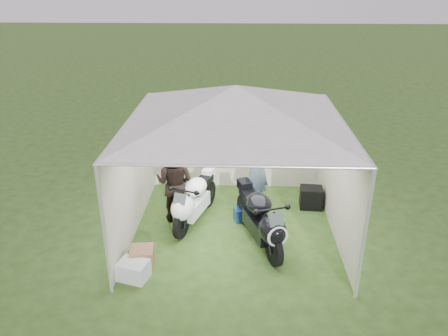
{
  "coord_description": "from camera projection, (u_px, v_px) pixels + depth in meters",
  "views": [
    {
      "loc": [
        0.06,
        -7.69,
        4.83
      ],
      "look_at": [
        -0.22,
        0.35,
        1.22
      ],
      "focal_mm": 35.0,
      "sensor_mm": 36.0,
      "label": 1
    }
  ],
  "objects": [
    {
      "name": "paddock_stand",
      "position": [
        244.0,
        214.0,
        9.25
      ],
      "size": [
        0.45,
        0.36,
        0.29
      ],
      "primitive_type": "cube",
      "rotation": [
        0.0,
        0.0,
        0.34
      ],
      "color": "#2148AA",
      "rests_on": "ground"
    },
    {
      "name": "person_blue_jacket",
      "position": [
        257.0,
        166.0,
        9.47
      ],
      "size": [
        0.76,
        0.86,
        1.97
      ],
      "primitive_type": "imported",
      "rotation": [
        0.0,
        0.0,
        -2.08
      ],
      "color": "slate",
      "rests_on": "ground"
    },
    {
      "name": "person_dark_jacket",
      "position": [
        175.0,
        182.0,
        9.02
      ],
      "size": [
        0.98,
        0.85,
        1.72
      ],
      "primitive_type": "imported",
      "rotation": [
        0.0,
        0.0,
        2.87
      ],
      "color": "black",
      "rests_on": "ground"
    },
    {
      "name": "motorcycle_white",
      "position": [
        193.0,
        200.0,
        9.0
      ],
      "size": [
        0.88,
        1.92,
        0.98
      ],
      "rotation": [
        0.0,
        0.0,
        -0.32
      ],
      "color": "black",
      "rests_on": "ground"
    },
    {
      "name": "canopy_tent",
      "position": [
        235.0,
        108.0,
        7.97
      ],
      "size": [
        5.66,
        5.66,
        3.0
      ],
      "color": "silver",
      "rests_on": "ground"
    },
    {
      "name": "crate_0",
      "position": [
        134.0,
        270.0,
        7.48
      ],
      "size": [
        0.58,
        0.51,
        0.33
      ],
      "primitive_type": "cube",
      "rotation": [
        0.0,
        0.0,
        -0.29
      ],
      "color": "silver",
      "rests_on": "ground"
    },
    {
      "name": "ground",
      "position": [
        234.0,
        229.0,
        8.99
      ],
      "size": [
        80.0,
        80.0,
        0.0
      ],
      "primitive_type": "plane",
      "color": "#2A4916",
      "rests_on": "ground"
    },
    {
      "name": "crate_1",
      "position": [
        142.0,
        257.0,
        7.79
      ],
      "size": [
        0.45,
        0.45,
        0.36
      ],
      "primitive_type": "cube",
      "rotation": [
        0.0,
        0.0,
        0.11
      ],
      "color": "brown",
      "rests_on": "ground"
    },
    {
      "name": "motorcycle_black",
      "position": [
        261.0,
        219.0,
        8.22
      ],
      "size": [
        0.98,
        2.05,
        1.05
      ],
      "rotation": [
        0.0,
        0.0,
        0.34
      ],
      "color": "black",
      "rests_on": "ground"
    },
    {
      "name": "equipment_box",
      "position": [
        311.0,
        198.0,
        9.73
      ],
      "size": [
        0.51,
        0.42,
        0.48
      ],
      "primitive_type": "cube",
      "rotation": [
        0.0,
        0.0,
        -0.07
      ],
      "color": "black",
      "rests_on": "ground"
    }
  ]
}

